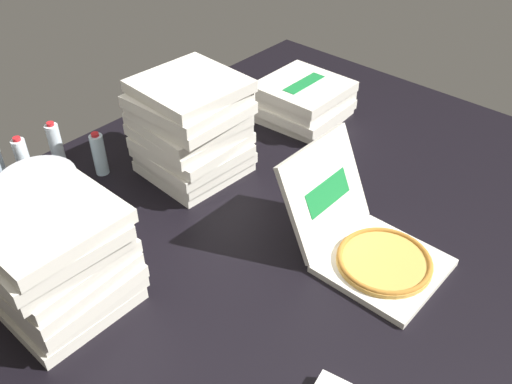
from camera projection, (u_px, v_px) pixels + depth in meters
ground_plane at (267, 236)px, 2.26m from camera, size 3.20×2.40×0.02m
open_pizza_box at (367, 242)px, 2.09m from camera, size 0.41×0.59×0.41m
pizza_stack_right_near at (191, 129)px, 2.45m from camera, size 0.46×0.45×0.47m
pizza_stack_left_far at (303, 101)px, 2.92m from camera, size 0.45×0.45×0.21m
pizza_stack_center_near at (56, 260)px, 1.84m from camera, size 0.44×0.45×0.41m
ice_bucket at (40, 190)px, 2.37m from camera, size 0.33×0.33×0.14m
water_bottle_0 at (23, 159)px, 2.49m from camera, size 0.06×0.06×0.22m
water_bottle_4 at (55, 143)px, 2.59m from camera, size 0.06×0.06×0.22m
water_bottle_5 at (99, 154)px, 2.52m from camera, size 0.06×0.06×0.22m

